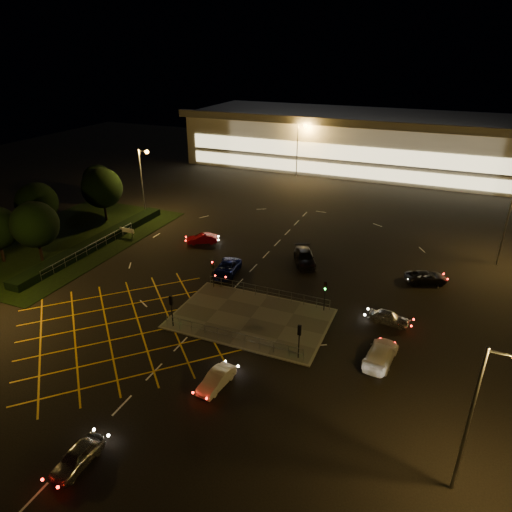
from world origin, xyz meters
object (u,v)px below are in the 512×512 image
at_px(car_queue_white, 216,380).
at_px(car_right_silver, 389,318).
at_px(car_left_blue, 227,268).
at_px(car_approach_white, 381,354).
at_px(signal_se, 299,335).
at_px(car_circ_red, 202,239).
at_px(signal_sw, 171,305).
at_px(car_east_grey, 426,277).
at_px(signal_nw, 213,268).
at_px(car_far_dkgrey, 305,257).
at_px(signal_ne, 325,290).
at_px(car_near_silver, 77,457).

distance_m(car_queue_white, car_right_silver, 17.50).
bearing_deg(car_left_blue, car_approach_white, -33.96).
bearing_deg(car_right_silver, car_left_blue, 84.28).
height_order(signal_se, car_approach_white, signal_se).
bearing_deg(car_circ_red, signal_se, 18.23).
bearing_deg(signal_sw, car_right_silver, -155.42).
bearing_deg(car_queue_white, car_east_grey, 67.96).
relative_size(signal_nw, car_far_dkgrey, 0.59).
distance_m(signal_nw, signal_ne, 12.00).
relative_size(signal_sw, car_queue_white, 0.85).
relative_size(car_left_blue, car_far_dkgrey, 0.93).
bearing_deg(car_right_silver, car_circ_red, 72.98).
bearing_deg(car_approach_white, car_queue_white, 42.03).
relative_size(car_circ_red, car_east_grey, 0.87).
height_order(signal_nw, car_far_dkgrey, signal_nw).
height_order(car_left_blue, car_far_dkgrey, car_far_dkgrey).
height_order(car_left_blue, car_east_grey, car_left_blue).
distance_m(car_far_dkgrey, car_east_grey, 13.58).
xyz_separation_m(signal_sw, signal_se, (12.00, 0.00, 0.00)).
relative_size(car_queue_white, car_circ_red, 0.96).
relative_size(signal_nw, car_approach_white, 0.62).
xyz_separation_m(signal_sw, car_far_dkgrey, (7.08, 17.49, -1.59)).
distance_m(signal_se, car_approach_white, 6.86).
height_order(signal_sw, car_far_dkgrey, signal_sw).
height_order(car_far_dkgrey, car_right_silver, car_far_dkgrey).
relative_size(car_left_blue, car_east_grey, 1.12).
bearing_deg(car_left_blue, signal_nw, -94.23).
bearing_deg(signal_se, car_left_blue, -43.38).
bearing_deg(car_right_silver, car_queue_white, 146.52).
relative_size(signal_ne, car_right_silver, 0.86).
height_order(signal_se, car_circ_red, signal_se).
bearing_deg(car_left_blue, car_circ_red, 128.52).
xyz_separation_m(car_left_blue, car_circ_red, (-6.77, 6.56, -0.05)).
distance_m(signal_sw, car_circ_red, 19.46).
xyz_separation_m(signal_nw, car_east_grey, (20.64, 10.12, -1.75)).
relative_size(signal_se, signal_ne, 1.00).
bearing_deg(car_near_silver, car_east_grey, 63.43).
bearing_deg(signal_se, signal_nw, -33.65).
distance_m(signal_se, car_right_silver, 10.40).
xyz_separation_m(car_right_silver, car_approach_white, (0.18, -5.97, 0.11)).
xyz_separation_m(signal_nw, car_left_blue, (-0.19, 3.54, -1.67)).
xyz_separation_m(signal_se, car_left_blue, (-12.19, 11.53, -1.67)).
xyz_separation_m(signal_ne, car_approach_white, (6.25, -5.69, -1.63)).
bearing_deg(signal_ne, car_far_dkgrey, 117.37).
bearing_deg(car_far_dkgrey, car_circ_red, 152.57).
xyz_separation_m(car_right_silver, car_circ_red, (-25.04, 9.82, 0.01)).
bearing_deg(car_approach_white, car_right_silver, -81.90).
bearing_deg(signal_sw, car_queue_white, 142.89).
bearing_deg(signal_ne, car_near_silver, -111.77).
bearing_deg(car_right_silver, car_far_dkgrey, 54.41).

